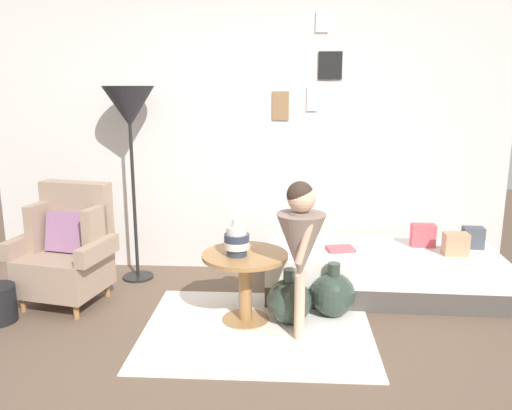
{
  "coord_description": "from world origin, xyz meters",
  "views": [
    {
      "loc": [
        0.38,
        -2.95,
        1.76
      ],
      "look_at": [
        0.15,
        0.95,
        0.85
      ],
      "focal_mm": 36.86,
      "sensor_mm": 36.0,
      "label": 1
    }
  ],
  "objects": [
    {
      "name": "ground_plane",
      "position": [
        0.0,
        0.0,
        0.0
      ],
      "size": [
        12.0,
        12.0,
        0.0
      ],
      "primitive_type": "plane",
      "color": "brown"
    },
    {
      "name": "gallery_wall",
      "position": [
        0.0,
        1.95,
        1.3
      ],
      "size": [
        4.8,
        0.12,
        2.6
      ],
      "color": "silver",
      "rests_on": "ground"
    },
    {
      "name": "rug",
      "position": [
        0.18,
        0.57,
        0.01
      ],
      "size": [
        1.65,
        1.35,
        0.01
      ],
      "primitive_type": "cube",
      "color": "silver",
      "rests_on": "ground"
    },
    {
      "name": "armchair",
      "position": [
        -1.38,
        1.02,
        0.44
      ],
      "size": [
        0.84,
        0.7,
        0.97
      ],
      "color": "#9E7042",
      "rests_on": "ground"
    },
    {
      "name": "daybed",
      "position": [
        1.18,
        1.31,
        0.2
      ],
      "size": [
        1.93,
        0.87,
        0.4
      ],
      "color": "#4C4742",
      "rests_on": "ground"
    },
    {
      "name": "pillow_head",
      "position": [
        1.96,
        1.39,
        0.49
      ],
      "size": [
        0.18,
        0.13,
        0.18
      ],
      "primitive_type": "cube",
      "rotation": [
        0.0,
        0.0,
        -0.07
      ],
      "color": "#474C56",
      "rests_on": "daybed"
    },
    {
      "name": "pillow_mid",
      "position": [
        1.75,
        1.19,
        0.49
      ],
      "size": [
        0.2,
        0.13,
        0.18
      ],
      "primitive_type": "cube",
      "rotation": [
        0.0,
        0.0,
        0.04
      ],
      "color": "tan",
      "rests_on": "daybed"
    },
    {
      "name": "pillow_back",
      "position": [
        1.55,
        1.42,
        0.5
      ],
      "size": [
        0.2,
        0.13,
        0.19
      ],
      "primitive_type": "cube",
      "rotation": [
        0.0,
        0.0,
        -0.04
      ],
      "color": "#D64C56",
      "rests_on": "daybed"
    },
    {
      "name": "side_table",
      "position": [
        0.08,
        0.72,
        0.39
      ],
      "size": [
        0.64,
        0.64,
        0.53
      ],
      "color": "#9E7042",
      "rests_on": "ground"
    },
    {
      "name": "vase_striped",
      "position": [
        0.03,
        0.68,
        0.65
      ],
      "size": [
        0.18,
        0.18,
        0.27
      ],
      "color": "#2D384C",
      "rests_on": "side_table"
    },
    {
      "name": "floor_lamp",
      "position": [
        -0.98,
        1.57,
        1.51
      ],
      "size": [
        0.45,
        0.45,
        1.73
      ],
      "color": "black",
      "rests_on": "ground"
    },
    {
      "name": "person_child",
      "position": [
        0.48,
        0.49,
        0.72
      ],
      "size": [
        0.34,
        0.34,
        1.12
      ],
      "color": "#D8AD8E",
      "rests_on": "ground"
    },
    {
      "name": "book_on_daybed",
      "position": [
        0.84,
        1.25,
        0.42
      ],
      "size": [
        0.25,
        0.2,
        0.03
      ],
      "primitive_type": "cube",
      "rotation": [
        0.0,
        0.0,
        0.2
      ],
      "color": "#BF515C",
      "rests_on": "daybed"
    },
    {
      "name": "demijohn_near",
      "position": [
        0.41,
        0.72,
        0.17
      ],
      "size": [
        0.34,
        0.34,
        0.42
      ],
      "color": "#2D3D33",
      "rests_on": "ground"
    },
    {
      "name": "demijohn_far",
      "position": [
        0.75,
        0.86,
        0.17
      ],
      "size": [
        0.34,
        0.34,
        0.43
      ],
      "color": "#2D3D33",
      "rests_on": "ground"
    }
  ]
}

